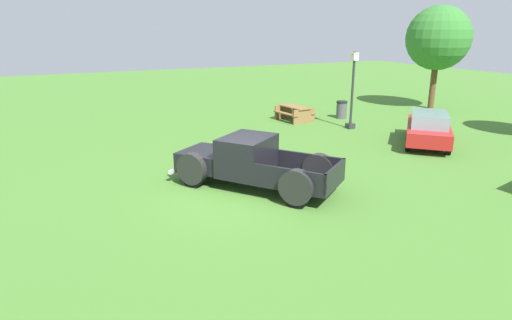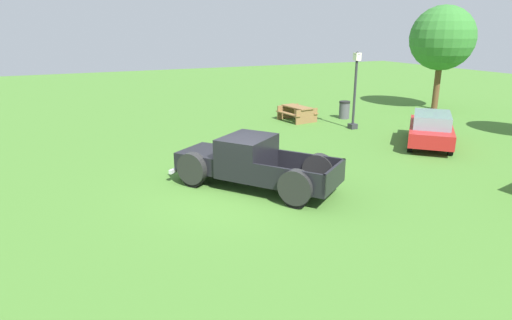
{
  "view_description": "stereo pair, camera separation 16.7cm",
  "coord_description": "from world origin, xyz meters",
  "px_view_note": "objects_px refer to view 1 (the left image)",
  "views": [
    {
      "loc": [
        11.45,
        -4.97,
        4.86
      ],
      "look_at": [
        -0.23,
        0.73,
        0.9
      ],
      "focal_mm": 30.92,
      "sensor_mm": 36.0,
      "label": 1
    },
    {
      "loc": [
        11.53,
        -4.81,
        4.86
      ],
      "look_at": [
        -0.23,
        0.73,
        0.9
      ],
      "focal_mm": 30.92,
      "sensor_mm": 36.0,
      "label": 2
    }
  ],
  "objects_px": {
    "lamp_post_near": "(353,89)",
    "trash_can": "(342,110)",
    "picnic_table": "(295,112)",
    "oak_tree_west": "(438,38)",
    "sedan_distant_a": "(429,128)",
    "pickup_truck_foreground": "(245,162)"
  },
  "relations": [
    {
      "from": "pickup_truck_foreground",
      "to": "oak_tree_west",
      "type": "height_order",
      "value": "oak_tree_west"
    },
    {
      "from": "pickup_truck_foreground",
      "to": "oak_tree_west",
      "type": "distance_m",
      "value": 17.96
    },
    {
      "from": "trash_can",
      "to": "oak_tree_west",
      "type": "height_order",
      "value": "oak_tree_west"
    },
    {
      "from": "lamp_post_near",
      "to": "oak_tree_west",
      "type": "xyz_separation_m",
      "value": [
        -2.33,
        7.91,
        2.21
      ]
    },
    {
      "from": "sedan_distant_a",
      "to": "oak_tree_west",
      "type": "distance_m",
      "value": 9.91
    },
    {
      "from": "pickup_truck_foreground",
      "to": "picnic_table",
      "type": "xyz_separation_m",
      "value": [
        -7.96,
        6.54,
        -0.27
      ]
    },
    {
      "from": "trash_can",
      "to": "oak_tree_west",
      "type": "bearing_deg",
      "value": 90.61
    },
    {
      "from": "sedan_distant_a",
      "to": "picnic_table",
      "type": "distance_m",
      "value": 7.23
    },
    {
      "from": "picnic_table",
      "to": "lamp_post_near",
      "type": "bearing_deg",
      "value": 28.46
    },
    {
      "from": "trash_can",
      "to": "lamp_post_near",
      "type": "bearing_deg",
      "value": -26.48
    },
    {
      "from": "sedan_distant_a",
      "to": "lamp_post_near",
      "type": "bearing_deg",
      "value": -165.27
    },
    {
      "from": "lamp_post_near",
      "to": "picnic_table",
      "type": "distance_m",
      "value": 3.53
    },
    {
      "from": "trash_can",
      "to": "oak_tree_west",
      "type": "distance_m",
      "value": 7.72
    },
    {
      "from": "lamp_post_near",
      "to": "trash_can",
      "type": "bearing_deg",
      "value": 153.52
    },
    {
      "from": "sedan_distant_a",
      "to": "picnic_table",
      "type": "bearing_deg",
      "value": -159.22
    },
    {
      "from": "picnic_table",
      "to": "oak_tree_west",
      "type": "distance_m",
      "value": 10.14
    },
    {
      "from": "lamp_post_near",
      "to": "trash_can",
      "type": "relative_size",
      "value": 3.93
    },
    {
      "from": "pickup_truck_foreground",
      "to": "sedan_distant_a",
      "type": "distance_m",
      "value": 9.18
    },
    {
      "from": "sedan_distant_a",
      "to": "trash_can",
      "type": "xyz_separation_m",
      "value": [
        -6.19,
        0.09,
        -0.25
      ]
    },
    {
      "from": "picnic_table",
      "to": "trash_can",
      "type": "xyz_separation_m",
      "value": [
        0.56,
        2.65,
        -0.01
      ]
    },
    {
      "from": "sedan_distant_a",
      "to": "trash_can",
      "type": "bearing_deg",
      "value": 179.17
    },
    {
      "from": "picnic_table",
      "to": "oak_tree_west",
      "type": "bearing_deg",
      "value": 87.02
    }
  ]
}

